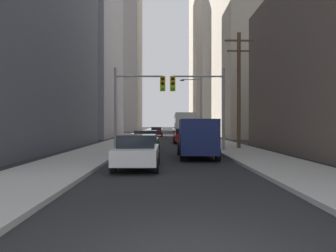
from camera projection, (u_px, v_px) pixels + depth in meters
sidewalk_left at (138, 135)px, 54.27m from camera, size 3.51×160.00×0.15m
sidewalk_right at (195, 135)px, 54.40m from camera, size 3.51×160.00×0.15m
city_bus at (184, 125)px, 42.91m from camera, size 2.73×11.54×3.40m
cargo_van_navy at (197, 136)px, 18.32m from camera, size 2.16×5.27×2.26m
sedan_white at (137, 151)px, 13.83m from camera, size 1.95×4.21×1.52m
sedan_green at (146, 141)px, 22.65m from camera, size 1.95×4.22×1.52m
sedan_red at (183, 136)px, 31.80m from camera, size 1.95×4.21×1.52m
sedan_maroon at (157, 132)px, 50.02m from camera, size 1.95×4.25×1.52m
traffic_signal_near_left at (137, 95)px, 22.13m from camera, size 3.66×0.44×6.00m
traffic_signal_near_right at (200, 95)px, 22.18m from camera, size 3.93×0.44×6.00m
utility_pole_right at (239, 88)px, 23.99m from camera, size 2.20×0.28×9.04m
street_lamp_right at (197, 102)px, 36.93m from camera, size 2.58×0.32×7.50m
building_left_mid_office at (62, 44)px, 48.40m from camera, size 16.66×18.62×28.86m
building_left_far_tower at (106, 52)px, 92.65m from camera, size 20.20×19.86×47.28m
building_right_mid_block at (259, 50)px, 53.97m from camera, size 16.17×28.95×29.61m
building_right_far_highrise at (222, 16)px, 93.58m from camera, size 18.13×24.30×69.02m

